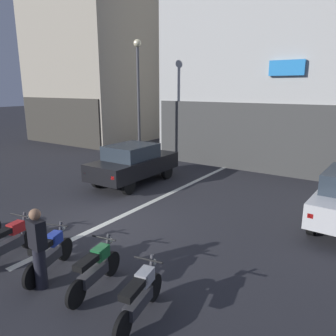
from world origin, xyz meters
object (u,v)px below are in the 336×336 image
motorcycle_blue_row_centre (50,253)px  motorcycle_silver_row_rightmost (140,295)px  street_lamp (138,90)px  motorcycle_red_row_left_mid (10,240)px  motorcycle_green_row_right_mid (95,268)px  car_black_crossing_near (133,163)px  person_by_motorcycles (38,248)px

motorcycle_blue_row_centre → motorcycle_silver_row_rightmost: bearing=-1.2°
street_lamp → motorcycle_red_row_left_mid: 10.26m
motorcycle_green_row_right_mid → motorcycle_red_row_left_mid: bearing=-174.1°
motorcycle_blue_row_centre → motorcycle_green_row_right_mid: 1.27m
car_black_crossing_near → motorcycle_silver_row_rightmost: 8.25m
car_black_crossing_near → motorcycle_blue_row_centre: car_black_crossing_near is taller
street_lamp → person_by_motorcycles: bearing=-61.6°
motorcycle_red_row_left_mid → street_lamp: bearing=111.0°
street_lamp → motorcycle_green_row_right_mid: size_ratio=3.69×
car_black_crossing_near → motorcycle_red_row_left_mid: car_black_crossing_near is taller
car_black_crossing_near → person_by_motorcycles: bearing=-64.4°
car_black_crossing_near → street_lamp: (-1.88, 2.73, 2.88)m
car_black_crossing_near → motorcycle_green_row_right_mid: 7.35m
car_black_crossing_near → motorcycle_silver_row_rightmost: car_black_crossing_near is taller
motorcycle_red_row_left_mid → motorcycle_blue_row_centre: bearing=6.4°
motorcycle_red_row_left_mid → motorcycle_silver_row_rightmost: bearing=1.3°
motorcycle_red_row_left_mid → motorcycle_green_row_right_mid: size_ratio=1.00×
car_black_crossing_near → motorcycle_blue_row_centre: 6.83m
street_lamp → person_by_motorcycles: size_ratio=3.66×
motorcycle_blue_row_centre → motorcycle_green_row_right_mid: size_ratio=0.97×
person_by_motorcycles → motorcycle_silver_row_rightmost: bearing=10.2°
motorcycle_red_row_left_mid → person_by_motorcycles: bearing=-11.0°
motorcycle_green_row_right_mid → person_by_motorcycles: person_by_motorcycles is taller
street_lamp → person_by_motorcycles: (5.06, -9.37, -2.91)m
motorcycle_green_row_right_mid → person_by_motorcycles: size_ratio=0.99×
street_lamp → motorcycle_red_row_left_mid: (3.49, -9.06, -3.31)m
street_lamp → motorcycle_silver_row_rightmost: bearing=-51.0°
motorcycle_silver_row_rightmost → motorcycle_green_row_right_mid: bearing=172.3°
motorcycle_red_row_left_mid → motorcycle_green_row_right_mid: (2.52, 0.26, 0.00)m
motorcycle_red_row_left_mid → car_black_crossing_near: bearing=104.2°
motorcycle_red_row_left_mid → motorcycle_green_row_right_mid: same height
motorcycle_silver_row_rightmost → street_lamp: bearing=129.0°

